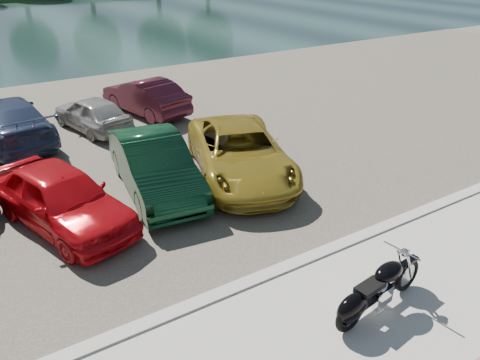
% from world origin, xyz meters
% --- Properties ---
extents(ground, '(200.00, 200.00, 0.00)m').
position_xyz_m(ground, '(0.00, 0.00, 0.00)').
color(ground, '#595447').
rests_on(ground, ground).
extents(kerb, '(60.00, 0.30, 0.14)m').
position_xyz_m(kerb, '(0.00, 2.00, 0.07)').
color(kerb, '#ACA9A2').
rests_on(kerb, ground).
extents(parking_lot, '(60.00, 18.00, 0.04)m').
position_xyz_m(parking_lot, '(0.00, 11.00, 0.02)').
color(parking_lot, '#423E35').
rests_on(parking_lot, ground).
extents(river, '(120.00, 40.00, 0.00)m').
position_xyz_m(river, '(0.00, 40.00, 0.00)').
color(river, '#182B2B').
rests_on(river, ground).
extents(motorcycle, '(2.33, 0.75, 1.05)m').
position_xyz_m(motorcycle, '(0.45, 0.14, 0.56)').
color(motorcycle, black).
rests_on(motorcycle, promenade).
extents(car_4, '(2.90, 4.59, 1.46)m').
position_xyz_m(car_4, '(-3.36, 6.13, 0.77)').
color(car_4, red).
rests_on(car_4, parking_lot).
extents(car_5, '(2.17, 4.73, 1.50)m').
position_xyz_m(car_5, '(-0.86, 6.63, 0.79)').
color(car_5, '#0E341C').
rests_on(car_5, parking_lot).
extents(car_6, '(3.99, 5.73, 1.45)m').
position_xyz_m(car_6, '(1.53, 6.20, 0.77)').
color(car_6, olive).
rests_on(car_6, parking_lot).
extents(car_11, '(2.68, 5.41, 1.51)m').
position_xyz_m(car_11, '(-3.62, 12.45, 0.80)').
color(car_11, navy).
rests_on(car_11, parking_lot).
extents(car_12, '(2.24, 3.83, 1.22)m').
position_xyz_m(car_12, '(-0.91, 12.20, 0.65)').
color(car_12, '#9F9E9B').
rests_on(car_12, parking_lot).
extents(car_13, '(2.35, 4.34, 1.36)m').
position_xyz_m(car_13, '(1.41, 12.97, 0.72)').
color(car_13, '#46121F').
rests_on(car_13, parking_lot).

